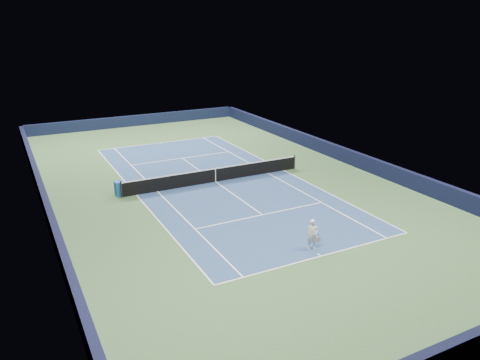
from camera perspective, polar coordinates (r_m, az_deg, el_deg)
name	(u,v)px	position (r m, az deg, el deg)	size (l,w,h in m)	color
ground	(216,182)	(31.88, -3.00, -0.22)	(40.00, 40.00, 0.00)	#36572F
wall_far	(136,121)	(49.86, -12.58, 7.09)	(22.00, 0.35, 1.10)	black
wall_near	(471,347)	(17.60, 26.38, -17.73)	(22.00, 0.35, 1.10)	black
wall_right	(342,154)	(37.27, 12.33, 3.11)	(0.35, 40.00, 1.10)	black
wall_left	(45,201)	(29.24, -22.71, -2.41)	(0.35, 40.00, 1.10)	black
court_surface	(216,182)	(31.88, -3.00, -0.22)	(10.97, 23.77, 0.01)	navy
baseline_far	(160,143)	(42.54, -9.68, 4.50)	(10.97, 0.08, 0.00)	white
baseline_near	(321,256)	(22.47, 9.86, -9.13)	(10.97, 0.08, 0.00)	white
sideline_doubles_right	(284,170)	(34.37, 5.35, 1.18)	(0.08, 23.77, 0.00)	white
sideline_doubles_left	(136,195)	(30.18, -12.52, -1.78)	(0.08, 23.77, 0.00)	white
sideline_singles_right	(268,173)	(33.68, 3.38, 0.86)	(0.08, 23.77, 0.00)	white
sideline_singles_left	(157,191)	(30.52, -10.04, -1.38)	(0.08, 23.77, 0.00)	white
service_line_far	(182,158)	(37.53, -7.06, 2.66)	(8.23, 0.08, 0.00)	white
service_line_near	(262,215)	(26.56, 2.76, -4.26)	(8.23, 0.08, 0.00)	white
center_service_line	(216,182)	(31.87, -3.00, -0.21)	(0.08, 12.80, 0.00)	white
center_mark_far	(161,143)	(42.40, -9.62, 4.45)	(0.08, 0.30, 0.00)	white
center_mark_near	(319,255)	(22.57, 9.63, -8.98)	(0.08, 0.30, 0.00)	white
tennis_net	(215,175)	(31.71, -3.01, 0.64)	(12.90, 0.10, 1.07)	black
sponsor_cube	(120,188)	(30.19, -14.44, -1.01)	(0.62, 0.56, 0.93)	#1C54AB
tennis_player	(313,235)	(22.72, 8.85, -6.60)	(0.78, 1.30, 1.89)	silver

